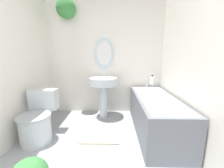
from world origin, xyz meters
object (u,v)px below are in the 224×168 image
at_px(toilet, 38,120).
at_px(bathtub, 155,114).
at_px(pedestal_sink, 103,87).
at_px(shampoo_bottle, 152,80).

relative_size(toilet, bathtub, 0.46).
xyz_separation_m(pedestal_sink, shampoo_bottle, (0.96, 0.10, 0.13)).
bearing_deg(bathtub, pedestal_sink, 149.79).
relative_size(toilet, pedestal_sink, 0.78).
xyz_separation_m(bathtub, shampoo_bottle, (0.09, 0.60, 0.44)).
xyz_separation_m(toilet, pedestal_sink, (0.89, 0.76, 0.32)).
relative_size(pedestal_sink, shampoo_bottle, 4.72).
height_order(toilet, bathtub, toilet).
bearing_deg(shampoo_bottle, toilet, -155.05).
xyz_separation_m(toilet, shampoo_bottle, (1.85, 0.86, 0.45)).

